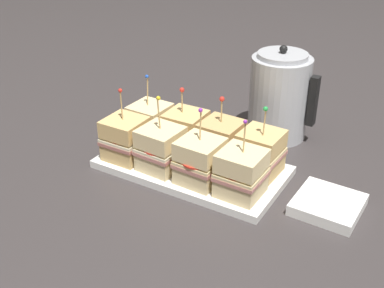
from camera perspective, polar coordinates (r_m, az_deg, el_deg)
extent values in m
plane|color=#383333|center=(1.12, 0.00, -3.14)|extent=(6.00, 6.00, 0.00)
cube|color=white|center=(1.12, 0.00, -2.92)|extent=(0.43, 0.22, 0.01)
cube|color=white|center=(1.12, 0.00, -2.52)|extent=(0.43, 0.22, 0.01)
cube|color=tan|center=(1.14, -7.79, -0.67)|extent=(0.09, 0.09, 0.04)
cube|color=#B26B60|center=(1.13, -7.87, 0.39)|extent=(0.09, 0.09, 0.01)
cube|color=beige|center=(1.13, -7.90, 0.73)|extent=(0.09, 0.09, 0.01)
cylinder|color=red|center=(1.11, -8.40, 0.66)|extent=(0.05, 0.05, 0.00)
cube|color=#E0B771|center=(1.11, -7.99, 1.97)|extent=(0.09, 0.09, 0.04)
cylinder|color=tan|center=(1.09, -8.35, 4.36)|extent=(0.00, 0.00, 0.08)
sphere|color=red|center=(1.08, -8.50, 6.30)|extent=(0.01, 0.01, 0.01)
cube|color=beige|center=(1.09, -3.67, -1.91)|extent=(0.09, 0.09, 0.04)
cube|color=tan|center=(1.08, -3.71, -0.81)|extent=(0.10, 0.10, 0.01)
cube|color=beige|center=(1.08, -3.72, -0.46)|extent=(0.10, 0.10, 0.01)
cylinder|color=red|center=(1.06, -4.19, -0.55)|extent=(0.06, 0.06, 0.00)
cube|color=beige|center=(1.06, -3.76, 0.83)|extent=(0.09, 0.09, 0.04)
cylinder|color=tan|center=(1.04, -3.94, 3.37)|extent=(0.00, 0.01, 0.08)
sphere|color=yellow|center=(1.02, -4.02, 5.44)|extent=(0.01, 0.01, 0.01)
cube|color=beige|center=(1.04, 0.95, -3.42)|extent=(0.09, 0.09, 0.04)
cube|color=tan|center=(1.03, 0.96, -2.29)|extent=(0.10, 0.10, 0.01)
cube|color=beige|center=(1.03, 0.97, -1.92)|extent=(0.09, 0.09, 0.01)
cylinder|color=red|center=(1.01, 0.54, -2.04)|extent=(0.07, 0.07, 0.00)
cube|color=beige|center=(1.01, 0.98, -0.60)|extent=(0.09, 0.09, 0.04)
cylinder|color=tan|center=(0.99, 1.00, 2.02)|extent=(0.00, 0.01, 0.08)
sphere|color=purple|center=(0.98, 1.02, 4.02)|extent=(0.01, 0.01, 0.01)
cube|color=beige|center=(1.01, 5.77, -4.90)|extent=(0.09, 0.09, 0.04)
cube|color=tan|center=(0.99, 5.84, -3.74)|extent=(0.09, 0.09, 0.01)
cube|color=beige|center=(0.99, 5.86, -3.37)|extent=(0.09, 0.09, 0.01)
cylinder|color=red|center=(0.98, 5.48, -3.51)|extent=(0.05, 0.05, 0.00)
cube|color=beige|center=(0.98, 5.94, -2.01)|extent=(0.09, 0.09, 0.04)
cylinder|color=tan|center=(0.95, 6.21, 0.58)|extent=(0.00, 0.01, 0.08)
sphere|color=purple|center=(0.94, 6.33, 2.64)|extent=(0.01, 0.01, 0.01)
cube|color=beige|center=(1.21, -4.91, 1.34)|extent=(0.09, 0.09, 0.04)
cube|color=tan|center=(1.20, -4.95, 2.36)|extent=(0.10, 0.10, 0.01)
cube|color=beige|center=(1.20, -4.97, 2.68)|extent=(0.09, 0.09, 0.01)
cube|color=beige|center=(1.19, -5.01, 3.69)|extent=(0.09, 0.09, 0.04)
cylinder|color=tan|center=(1.17, -5.29, 6.10)|extent=(0.00, 0.01, 0.08)
sphere|color=blue|center=(1.16, -5.38, 7.97)|extent=(0.01, 0.01, 0.01)
cube|color=tan|center=(1.16, -0.75, 0.16)|extent=(0.09, 0.09, 0.04)
cube|color=tan|center=(1.15, -0.76, 1.22)|extent=(0.09, 0.09, 0.01)
cube|color=beige|center=(1.15, -0.76, 1.55)|extent=(0.09, 0.09, 0.01)
cylinder|color=red|center=(1.13, -1.16, 1.49)|extent=(0.07, 0.07, 0.00)
cube|color=#E0B771|center=(1.13, -0.77, 2.78)|extent=(0.09, 0.09, 0.04)
cylinder|color=tan|center=(1.12, -1.18, 4.89)|extent=(0.00, 0.00, 0.07)
sphere|color=red|center=(1.11, -1.20, 6.43)|extent=(0.01, 0.01, 0.01)
cube|color=tan|center=(1.12, 3.42, -1.07)|extent=(0.09, 0.09, 0.04)
cube|color=#B26B60|center=(1.11, 3.46, 0.01)|extent=(0.10, 0.10, 0.01)
cube|color=beige|center=(1.10, 3.47, 0.36)|extent=(0.09, 0.09, 0.01)
cylinder|color=red|center=(1.09, 3.10, 0.28)|extent=(0.05, 0.05, 0.00)
cube|color=tan|center=(1.09, 3.51, 1.62)|extent=(0.09, 0.09, 0.04)
cylinder|color=tan|center=(1.08, 3.52, 3.77)|extent=(0.00, 0.00, 0.07)
sphere|color=red|center=(1.06, 3.57, 5.35)|extent=(0.01, 0.01, 0.01)
cube|color=tan|center=(1.09, 8.00, -2.36)|extent=(0.09, 0.09, 0.04)
cube|color=tan|center=(1.07, 8.09, -1.26)|extent=(0.10, 0.10, 0.01)
cube|color=beige|center=(1.07, 8.11, -0.91)|extent=(0.09, 0.09, 0.01)
cylinder|color=red|center=(1.05, 7.80, -1.01)|extent=(0.06, 0.06, 0.00)
cube|color=#E0B771|center=(1.06, 8.22, 0.38)|extent=(0.09, 0.09, 0.04)
cylinder|color=tan|center=(1.03, 8.57, 2.38)|extent=(0.00, 0.01, 0.07)
sphere|color=green|center=(1.01, 8.71, 4.13)|extent=(0.01, 0.01, 0.01)
cylinder|color=#B7BABF|center=(1.25, 10.26, 5.41)|extent=(0.15, 0.15, 0.21)
cylinder|color=#B7BABF|center=(1.22, 10.72, 10.27)|extent=(0.12, 0.12, 0.01)
sphere|color=black|center=(1.21, 10.79, 10.99)|extent=(0.02, 0.02, 0.02)
cube|color=black|center=(1.23, 14.13, 4.96)|extent=(0.02, 0.02, 0.13)
cube|color=white|center=(1.03, 15.81, -6.93)|extent=(0.13, 0.13, 0.02)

